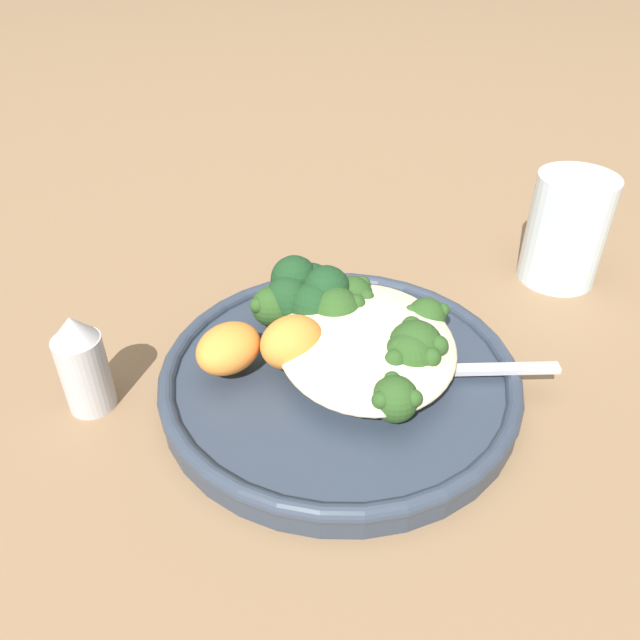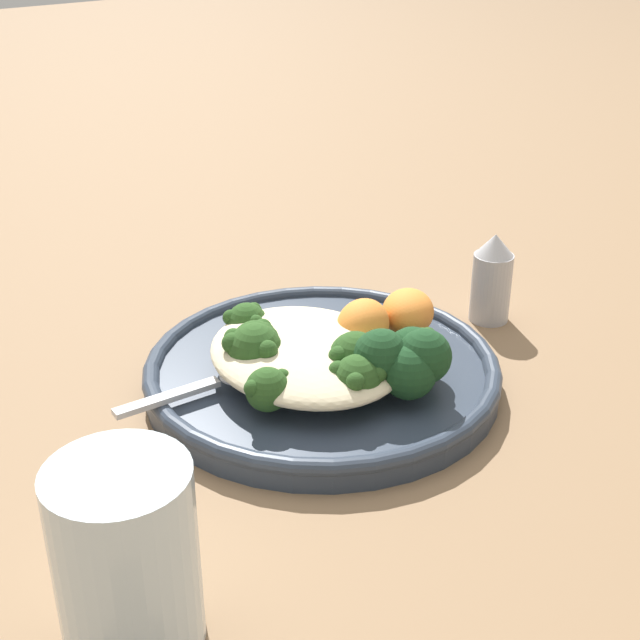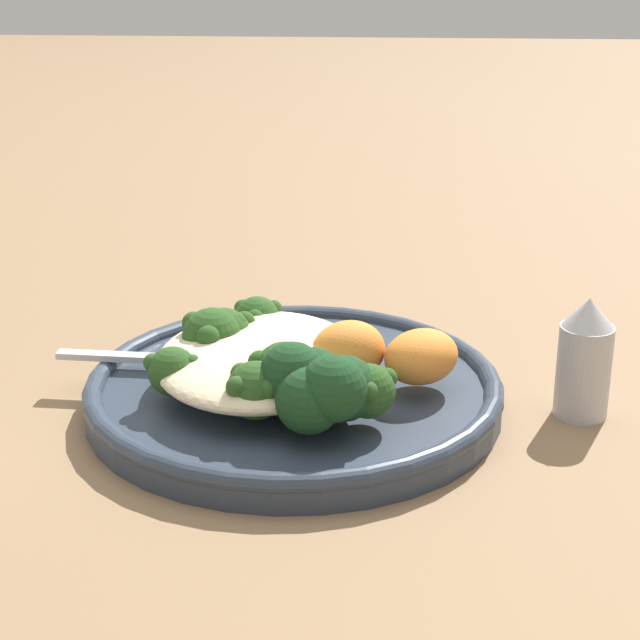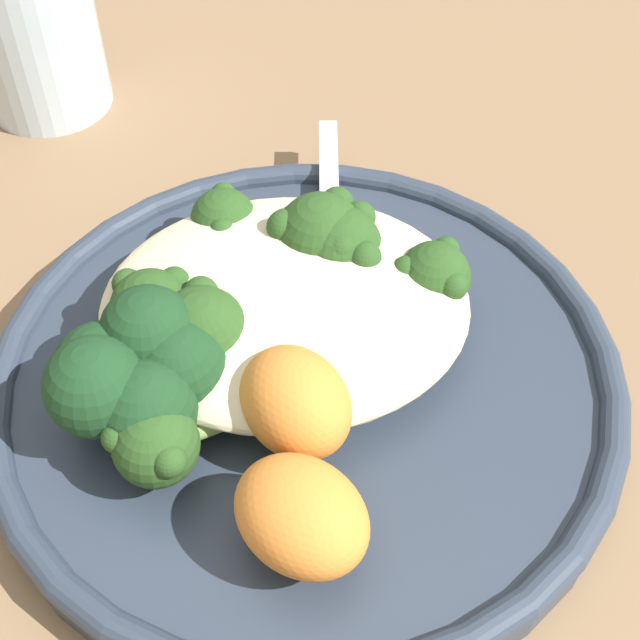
# 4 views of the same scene
# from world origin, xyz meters

# --- Properties ---
(ground_plane) EXTENTS (4.00, 4.00, 0.00)m
(ground_plane) POSITION_xyz_m (0.00, 0.00, 0.00)
(ground_plane) COLOR #846647
(plate) EXTENTS (0.25, 0.25, 0.02)m
(plate) POSITION_xyz_m (-0.02, 0.01, 0.01)
(plate) COLOR #2D3847
(plate) RESTS_ON ground_plane
(quinoa_mound) EXTENTS (0.15, 0.12, 0.03)m
(quinoa_mound) POSITION_xyz_m (-0.02, 0.03, 0.03)
(quinoa_mound) COLOR beige
(quinoa_mound) RESTS_ON plate
(broccoli_stalk_0) EXTENTS (0.07, 0.06, 0.03)m
(broccoli_stalk_0) POSITION_xyz_m (0.03, 0.04, 0.04)
(broccoli_stalk_0) COLOR #9EBC66
(broccoli_stalk_0) RESTS_ON plate
(broccoli_stalk_1) EXTENTS (0.04, 0.10, 0.04)m
(broccoli_stalk_1) POSITION_xyz_m (0.00, 0.05, 0.04)
(broccoli_stalk_1) COLOR #9EBC66
(broccoli_stalk_1) RESTS_ON plate
(broccoli_stalk_2) EXTENTS (0.04, 0.09, 0.04)m
(broccoli_stalk_2) POSITION_xyz_m (-0.01, 0.05, 0.04)
(broccoli_stalk_2) COLOR #9EBC66
(broccoli_stalk_2) RESTS_ON plate
(broccoli_stalk_3) EXTENTS (0.08, 0.11, 0.03)m
(broccoli_stalk_3) POSITION_xyz_m (-0.03, 0.06, 0.03)
(broccoli_stalk_3) COLOR #9EBC66
(broccoli_stalk_3) RESTS_ON plate
(broccoli_stalk_4) EXTENTS (0.12, 0.06, 0.03)m
(broccoli_stalk_4) POSITION_xyz_m (-0.06, 0.02, 0.04)
(broccoli_stalk_4) COLOR #9EBC66
(broccoli_stalk_4) RESTS_ON plate
(broccoli_stalk_5) EXTENTS (0.09, 0.04, 0.04)m
(broccoli_stalk_5) POSITION_xyz_m (-0.05, 0.01, 0.04)
(broccoli_stalk_5) COLOR #9EBC66
(broccoli_stalk_5) RESTS_ON plate
(broccoli_stalk_6) EXTENTS (0.11, 0.07, 0.03)m
(broccoli_stalk_6) POSITION_xyz_m (-0.05, -0.02, 0.03)
(broccoli_stalk_6) COLOR #9EBC66
(broccoli_stalk_6) RESTS_ON plate
(sweet_potato_chunk_0) EXTENTS (0.06, 0.06, 0.04)m
(sweet_potato_chunk_0) POSITION_xyz_m (-0.02, -0.02, 0.04)
(sweet_potato_chunk_0) COLOR orange
(sweet_potato_chunk_0) RESTS_ON plate
(sweet_potato_chunk_1) EXTENTS (0.06, 0.06, 0.03)m
(sweet_potato_chunk_1) POSITION_xyz_m (-0.02, -0.06, 0.04)
(sweet_potato_chunk_1) COLOR orange
(sweet_potato_chunk_1) RESTS_ON plate
(kale_tuft) EXTENTS (0.06, 0.06, 0.04)m
(kale_tuft) POSITION_xyz_m (-0.08, -0.00, 0.04)
(kale_tuft) COLOR #193D1E
(kale_tuft) RESTS_ON plate
(spoon) EXTENTS (0.03, 0.12, 0.01)m
(spoon) POSITION_xyz_m (-0.01, 0.08, 0.03)
(spoon) COLOR #B7B7BC
(spoon) RESTS_ON plate
(water_glass) EXTENTS (0.07, 0.07, 0.10)m
(water_glass) POSITION_xyz_m (-0.15, 0.23, 0.05)
(water_glass) COLOR silver
(water_glass) RESTS_ON ground_plane
(salt_shaker) EXTENTS (0.03, 0.03, 0.07)m
(salt_shaker) POSITION_xyz_m (-0.01, -0.16, 0.04)
(salt_shaker) COLOR #B2B2B7
(salt_shaker) RESTS_ON ground_plane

